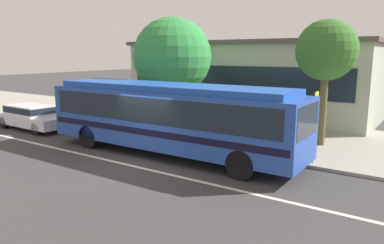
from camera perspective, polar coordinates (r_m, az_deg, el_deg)
ground_plane at (r=14.15m, az=-7.01°, el=-6.01°), size 120.00×120.00×0.00m
sidewalk_slab at (r=19.36m, az=5.80°, el=-1.27°), size 60.00×8.00×0.12m
lane_stripe_center at (r=13.59m, az=-9.25°, el=-6.76°), size 56.00×0.16×0.01m
transit_bus at (r=14.54m, az=-3.56°, el=1.21°), size 11.01×2.58×2.85m
sedan_behind_bus at (r=21.57m, az=-23.70°, el=0.90°), size 4.66×1.80×1.29m
pedestrian_waiting_near_sign at (r=16.88m, az=6.59°, el=0.47°), size 0.35×0.35×1.64m
bus_stop_sign at (r=13.75m, az=18.65°, el=0.62°), size 0.08×0.44×2.59m
street_tree_near_stop at (r=19.02m, az=-3.10°, el=10.09°), size 3.99×3.99×5.74m
street_tree_mid_block at (r=16.50m, az=20.22°, el=10.31°), size 2.55×2.55×5.32m
station_building at (r=25.34m, az=10.28°, el=6.79°), size 15.57×9.09×4.80m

